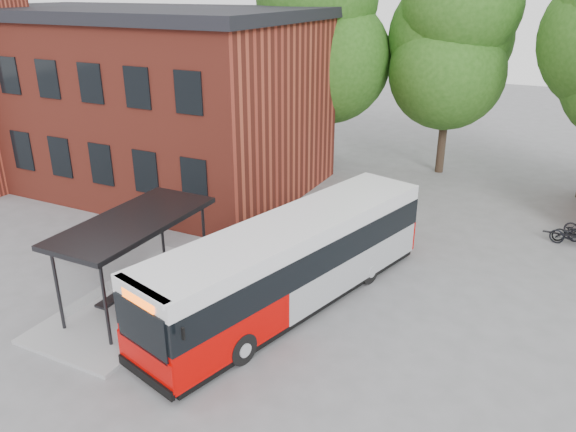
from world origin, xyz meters
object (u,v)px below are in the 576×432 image
at_px(bicycle_2, 572,237).
at_px(bicycle_0, 573,232).
at_px(bus_shelter, 137,261).
at_px(city_bus, 292,264).

bearing_deg(bicycle_2, bicycle_0, 13.18).
bearing_deg(bicycle_0, bus_shelter, 110.99).
bearing_deg(bus_shelter, city_bus, 25.27).
relative_size(city_bus, bicycle_0, 6.92).
distance_m(bus_shelter, city_bus, 4.86).
height_order(bus_shelter, bicycle_2, bus_shelter).
xyz_separation_m(bicycle_0, bicycle_2, (-0.02, -0.59, 0.02)).
bearing_deg(city_bus, bicycle_2, 63.04).
distance_m(city_bus, bicycle_2, 11.69).
bearing_deg(bicycle_0, bicycle_2, 156.74).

